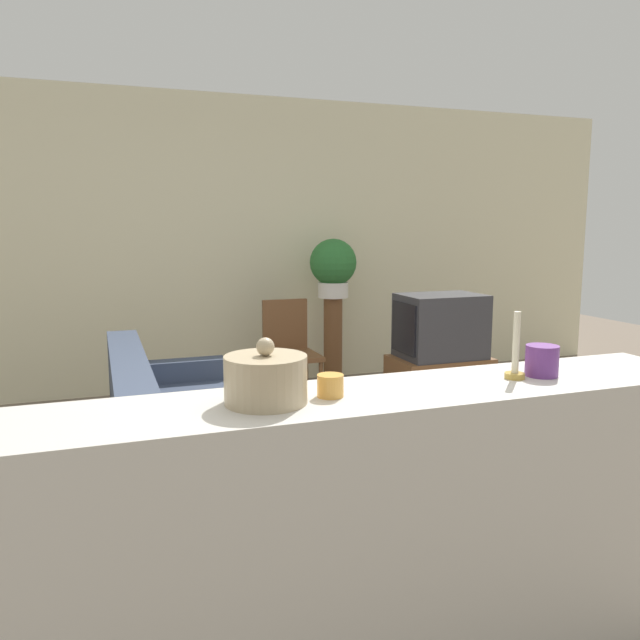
{
  "coord_description": "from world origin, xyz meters",
  "views": [
    {
      "loc": [
        -0.82,
        -2.38,
        1.53
      ],
      "look_at": [
        0.67,
        1.77,
        0.85
      ],
      "focal_mm": 35.0,
      "sensor_mm": 36.0,
      "label": 1
    }
  ],
  "objects_px": {
    "wooden_chair": "(289,347)",
    "television": "(440,326)",
    "couch": "(177,435)",
    "decorative_bowl": "(266,379)",
    "potted_plant": "(333,266)"
  },
  "relations": [
    {
      "from": "couch",
      "to": "decorative_bowl",
      "type": "bearing_deg",
      "value": -88.22
    },
    {
      "from": "potted_plant",
      "to": "decorative_bowl",
      "type": "height_order",
      "value": "potted_plant"
    },
    {
      "from": "television",
      "to": "decorative_bowl",
      "type": "xyz_separation_m",
      "value": [
        -2.06,
        -2.46,
        0.33
      ]
    },
    {
      "from": "television",
      "to": "decorative_bowl",
      "type": "height_order",
      "value": "decorative_bowl"
    },
    {
      "from": "couch",
      "to": "potted_plant",
      "type": "xyz_separation_m",
      "value": [
        1.65,
        1.69,
        0.88
      ]
    },
    {
      "from": "television",
      "to": "wooden_chair",
      "type": "bearing_deg",
      "value": 143.03
    },
    {
      "from": "decorative_bowl",
      "to": "couch",
      "type": "bearing_deg",
      "value": 91.78
    },
    {
      "from": "couch",
      "to": "television",
      "type": "distance_m",
      "value": 2.24
    },
    {
      "from": "couch",
      "to": "decorative_bowl",
      "type": "distance_m",
      "value": 2.06
    },
    {
      "from": "wooden_chair",
      "to": "television",
      "type": "bearing_deg",
      "value": -36.97
    },
    {
      "from": "potted_plant",
      "to": "decorative_bowl",
      "type": "bearing_deg",
      "value": -113.89
    },
    {
      "from": "television",
      "to": "couch",
      "type": "bearing_deg",
      "value": -165.24
    },
    {
      "from": "couch",
      "to": "wooden_chair",
      "type": "distance_m",
      "value": 1.74
    },
    {
      "from": "couch",
      "to": "television",
      "type": "xyz_separation_m",
      "value": [
        2.12,
        0.56,
        0.46
      ]
    },
    {
      "from": "couch",
      "to": "television",
      "type": "height_order",
      "value": "television"
    }
  ]
}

